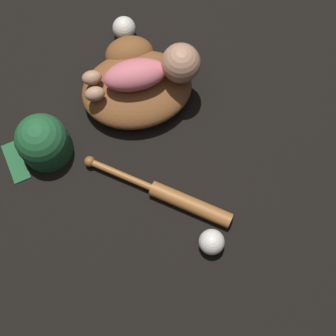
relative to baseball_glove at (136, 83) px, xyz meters
name	(u,v)px	position (x,y,z in m)	size (l,w,h in m)	color
ground_plane	(125,92)	(-0.04, 0.00, -0.05)	(6.00, 6.00, 0.00)	black
baseball_glove	(136,83)	(0.00, 0.00, 0.00)	(0.37, 0.34, 0.11)	brown
baby_figure	(154,70)	(0.06, -0.02, 0.10)	(0.36, 0.13, 0.12)	#D16670
baseball_bat	(175,198)	(0.08, -0.38, -0.03)	(0.43, 0.27, 0.05)	#9E602D
baseball	(212,242)	(0.17, -0.52, -0.02)	(0.08, 0.08, 0.08)	silver
baseball_spare	(124,28)	(-0.02, 0.21, -0.01)	(0.08, 0.08, 0.08)	silver
baseball_cap	(43,142)	(-0.30, -0.17, 0.01)	(0.23, 0.18, 0.16)	#1E562D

